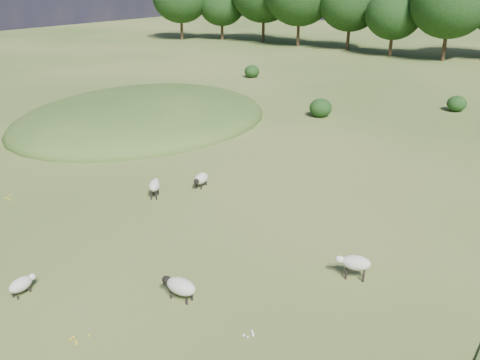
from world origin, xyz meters
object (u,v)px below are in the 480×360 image
object	(u,v)px
sheep_0	(180,286)
sheep_2	(21,284)
sheep_3	(201,179)
sheep_4	(355,263)
sheep_5	(154,185)

from	to	relation	value
sheep_0	sheep_2	size ratio (longest dim) A/B	1.24
sheep_2	sheep_3	bearing A→B (deg)	0.03
sheep_2	sheep_4	bearing A→B (deg)	-56.10
sheep_2	sheep_3	xyz separation A→B (m)	(-1.10, 10.77, 0.07)
sheep_4	sheep_3	bearing A→B (deg)	-38.24
sheep_0	sheep_4	size ratio (longest dim) A/B	1.04
sheep_2	sheep_3	size ratio (longest dim) A/B	0.83
sheep_3	sheep_2	bearing A→B (deg)	-7.99
sheep_5	sheep_3	bearing A→B (deg)	-59.26
sheep_0	sheep_5	distance (m)	8.74
sheep_0	sheep_2	world-z (taller)	sheep_0
sheep_0	sheep_3	world-z (taller)	sheep_0
sheep_0	sheep_4	bearing A→B (deg)	-135.39
sheep_2	sheep_5	xyz separation A→B (m)	(-2.10, 8.54, 0.20)
sheep_0	sheep_5	world-z (taller)	sheep_5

